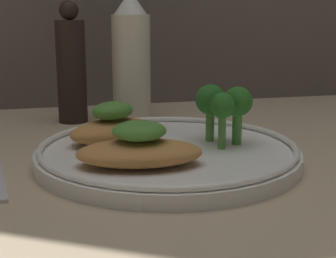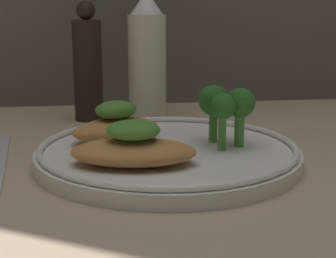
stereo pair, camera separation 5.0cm
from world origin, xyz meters
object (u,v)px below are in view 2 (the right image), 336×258
at_px(plate, 168,153).
at_px(broccoli_bunch, 225,105).
at_px(sauce_bottle, 146,59).
at_px(pepper_grinder, 88,67).

bearing_deg(plate, broccoli_bunch, 6.11).
bearing_deg(sauce_bottle, plate, -89.71).
distance_m(plate, pepper_grinder, 0.23).
distance_m(sauce_bottle, pepper_grinder, 0.08).
bearing_deg(broccoli_bunch, plate, -173.89).
relative_size(plate, sauce_bottle, 1.51).
bearing_deg(broccoli_bunch, sauce_bottle, 106.09).
distance_m(plate, sauce_bottle, 0.22).
bearing_deg(plate, sauce_bottle, 90.29).
height_order(plate, pepper_grinder, pepper_grinder).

